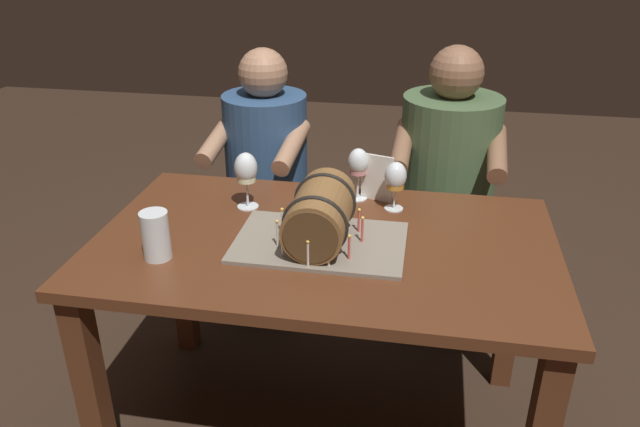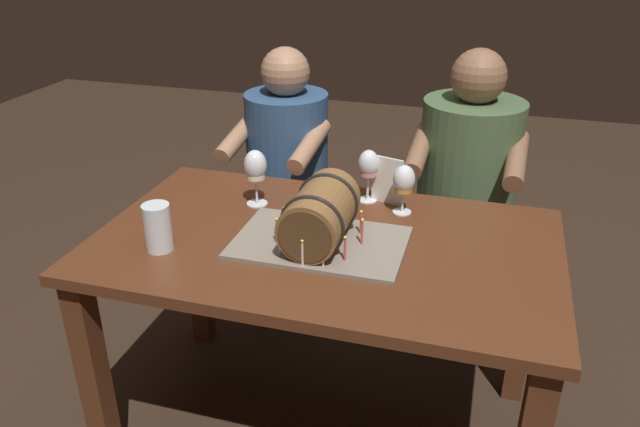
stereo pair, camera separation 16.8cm
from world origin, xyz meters
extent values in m
plane|color=#332319|center=(0.00, 0.00, 0.00)|extent=(8.00, 8.00, 0.00)
cube|color=#562D19|center=(0.00, 0.00, 0.72)|extent=(1.37, 0.82, 0.03)
cube|color=#562D19|center=(-0.62, -0.35, 0.35)|extent=(0.07, 0.07, 0.70)
cube|color=#562D19|center=(-0.62, 0.35, 0.35)|extent=(0.07, 0.07, 0.70)
cube|color=#562D19|center=(0.62, 0.35, 0.35)|extent=(0.07, 0.07, 0.70)
cube|color=gray|center=(-0.01, -0.03, 0.74)|extent=(0.50, 0.33, 0.01)
cylinder|color=brown|center=(-0.01, -0.03, 0.84)|extent=(0.17, 0.29, 0.17)
cylinder|color=#4F371E|center=(-0.01, -0.18, 0.84)|extent=(0.15, 0.00, 0.15)
cylinder|color=#4F371E|center=(-0.01, 0.12, 0.84)|extent=(0.15, 0.00, 0.15)
torus|color=black|center=(-0.01, -0.11, 0.84)|extent=(0.19, 0.01, 0.19)
torus|color=black|center=(-0.01, 0.05, 0.84)|extent=(0.19, 0.01, 0.19)
cylinder|color=#D64C47|center=(0.11, -0.02, 0.79)|extent=(0.01, 0.01, 0.07)
sphere|color=#F9C64C|center=(0.11, -0.02, 0.83)|extent=(0.01, 0.01, 0.01)
cylinder|color=#D64C47|center=(0.10, 0.05, 0.78)|extent=(0.01, 0.01, 0.07)
sphere|color=#F9C64C|center=(0.10, 0.05, 0.82)|extent=(0.01, 0.01, 0.01)
cylinder|color=black|center=(0.04, 0.10, 0.79)|extent=(0.01, 0.01, 0.07)
sphere|color=#F9C64C|center=(0.04, 0.10, 0.83)|extent=(0.01, 0.01, 0.01)
cylinder|color=#EAD666|center=(-0.01, 0.12, 0.79)|extent=(0.01, 0.01, 0.07)
sphere|color=#F9C64C|center=(-0.01, 0.12, 0.83)|extent=(0.01, 0.01, 0.01)
cylinder|color=black|center=(-0.09, 0.07, 0.79)|extent=(0.01, 0.01, 0.08)
sphere|color=#F9C64C|center=(-0.09, 0.07, 0.83)|extent=(0.01, 0.01, 0.01)
cylinder|color=silver|center=(-0.13, 0.00, 0.79)|extent=(0.01, 0.01, 0.07)
sphere|color=#F9C64C|center=(-0.13, 0.00, 0.83)|extent=(0.01, 0.01, 0.01)
cylinder|color=silver|center=(-0.12, -0.08, 0.79)|extent=(0.01, 0.01, 0.07)
sphere|color=#F9C64C|center=(-0.12, -0.08, 0.83)|extent=(0.01, 0.01, 0.01)
cylinder|color=silver|center=(-0.09, -0.13, 0.79)|extent=(0.01, 0.01, 0.08)
sphere|color=#F9C64C|center=(-0.09, -0.13, 0.83)|extent=(0.01, 0.01, 0.01)
cylinder|color=silver|center=(-0.01, -0.18, 0.78)|extent=(0.01, 0.01, 0.07)
sphere|color=#F9C64C|center=(-0.01, -0.18, 0.82)|extent=(0.01, 0.01, 0.01)
cylinder|color=silver|center=(0.04, -0.17, 0.79)|extent=(0.01, 0.01, 0.08)
sphere|color=#F9C64C|center=(0.04, -0.17, 0.84)|extent=(0.01, 0.01, 0.01)
cylinder|color=#D64C47|center=(0.09, -0.12, 0.78)|extent=(0.01, 0.01, 0.06)
sphere|color=#F9C64C|center=(0.09, -0.12, 0.82)|extent=(0.01, 0.01, 0.01)
cylinder|color=white|center=(0.19, 0.25, 0.74)|extent=(0.06, 0.06, 0.00)
cylinder|color=white|center=(0.19, 0.25, 0.78)|extent=(0.01, 0.01, 0.07)
ellipsoid|color=white|center=(0.19, 0.25, 0.86)|extent=(0.07, 0.07, 0.09)
cylinder|color=#C6842D|center=(0.19, 0.25, 0.83)|extent=(0.06, 0.06, 0.03)
cylinder|color=white|center=(0.06, 0.31, 0.74)|extent=(0.07, 0.07, 0.00)
cylinder|color=white|center=(0.06, 0.31, 0.78)|extent=(0.01, 0.01, 0.08)
ellipsoid|color=white|center=(0.06, 0.31, 0.87)|extent=(0.07, 0.07, 0.09)
cylinder|color=pink|center=(0.06, 0.31, 0.85)|extent=(0.06, 0.06, 0.04)
cylinder|color=white|center=(-0.29, 0.18, 0.74)|extent=(0.07, 0.07, 0.00)
cylinder|color=white|center=(-0.29, 0.18, 0.78)|extent=(0.01, 0.01, 0.08)
ellipsoid|color=white|center=(-0.29, 0.18, 0.88)|extent=(0.07, 0.07, 0.10)
cylinder|color=beige|center=(-0.29, 0.18, 0.85)|extent=(0.06, 0.06, 0.03)
cylinder|color=white|center=(-0.44, -0.19, 0.81)|extent=(0.08, 0.08, 0.14)
cylinder|color=#C6842D|center=(-0.44, -0.19, 0.78)|extent=(0.07, 0.07, 0.09)
cylinder|color=white|center=(-0.44, -0.19, 0.84)|extent=(0.07, 0.07, 0.01)
cube|color=silver|center=(0.13, 0.31, 0.82)|extent=(0.11, 0.04, 0.16)
cube|color=#1B2D46|center=(-0.37, 0.72, 0.23)|extent=(0.34, 0.32, 0.45)
cylinder|color=#2D4C75|center=(-0.37, 0.72, 0.71)|extent=(0.36, 0.36, 0.51)
sphere|color=#A87A5B|center=(-0.37, 0.72, 1.05)|extent=(0.19, 0.19, 0.19)
cylinder|color=#A87A5B|center=(-0.23, 0.57, 0.81)|extent=(0.09, 0.31, 0.14)
cylinder|color=#A87A5B|center=(-0.53, 0.59, 0.81)|extent=(0.09, 0.31, 0.14)
cube|color=#2A3A24|center=(0.37, 0.72, 0.23)|extent=(0.34, 0.32, 0.45)
cylinder|color=#47603D|center=(0.37, 0.72, 0.72)|extent=(0.39, 0.39, 0.54)
sphere|color=brown|center=(0.37, 0.72, 1.08)|extent=(0.20, 0.20, 0.20)
cylinder|color=brown|center=(0.53, 0.58, 0.84)|extent=(0.08, 0.31, 0.14)
cylinder|color=brown|center=(0.19, 0.59, 0.84)|extent=(0.08, 0.31, 0.14)
camera|label=1|loc=(0.27, -1.60, 1.62)|focal=34.84mm
camera|label=2|loc=(0.44, -1.56, 1.62)|focal=34.84mm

